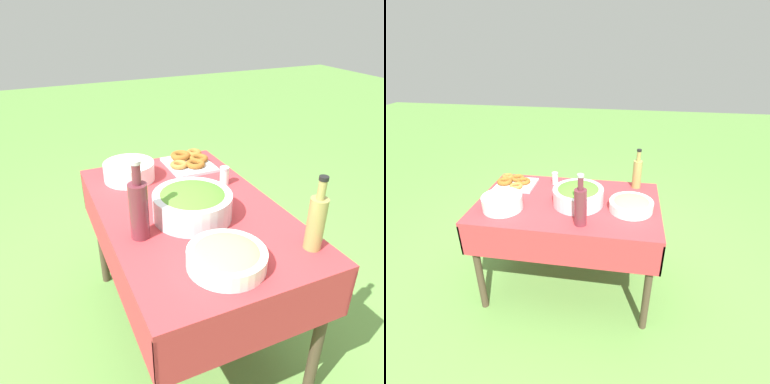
# 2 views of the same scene
# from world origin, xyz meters

# --- Properties ---
(ground_plane) EXTENTS (14.00, 14.00, 0.00)m
(ground_plane) POSITION_xyz_m (0.00, 0.00, 0.00)
(ground_plane) COLOR #609342
(picnic_table) EXTENTS (1.28, 0.80, 0.76)m
(picnic_table) POSITION_xyz_m (0.00, 0.00, 0.65)
(picnic_table) COLOR #B73338
(picnic_table) RESTS_ON ground_plane
(salad_bowl) EXTENTS (0.35, 0.35, 0.14)m
(salad_bowl) POSITION_xyz_m (-0.08, 0.02, 0.83)
(salad_bowl) COLOR silver
(salad_bowl) RESTS_ON picnic_table
(pasta_bowl) EXTENTS (0.29, 0.29, 0.08)m
(pasta_bowl) POSITION_xyz_m (-0.44, 0.05, 0.80)
(pasta_bowl) COLOR white
(pasta_bowl) RESTS_ON picnic_table
(donut_platter) EXTENTS (0.31, 0.28, 0.05)m
(donut_platter) POSITION_xyz_m (0.47, -0.20, 0.79)
(donut_platter) COLOR silver
(donut_platter) RESTS_ON picnic_table
(plate_stack) EXTENTS (0.27, 0.27, 0.10)m
(plate_stack) POSITION_xyz_m (0.42, 0.17, 0.81)
(plate_stack) COLOR white
(plate_stack) RESTS_ON picnic_table
(olive_oil_bottle) EXTENTS (0.07, 0.07, 0.31)m
(olive_oil_bottle) POSITION_xyz_m (-0.48, -0.31, 0.88)
(olive_oil_bottle) COLOR #998E4C
(olive_oil_bottle) RESTS_ON picnic_table
(wine_bottle) EXTENTS (0.08, 0.08, 0.34)m
(wine_bottle) POSITION_xyz_m (-0.13, 0.28, 0.90)
(wine_bottle) COLOR maroon
(wine_bottle) RESTS_ON picnic_table
(salt_shaker) EXTENTS (0.05, 0.05, 0.10)m
(salt_shaker) POSITION_xyz_m (0.16, -0.27, 0.81)
(salt_shaker) COLOR white
(salt_shaker) RESTS_ON picnic_table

